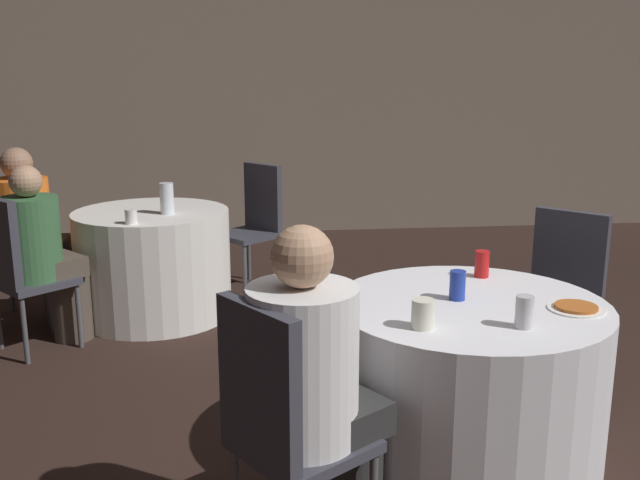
{
  "coord_description": "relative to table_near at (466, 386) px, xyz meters",
  "views": [
    {
      "loc": [
        -0.95,
        -2.64,
        1.65
      ],
      "look_at": [
        -0.57,
        0.78,
        0.83
      ],
      "focal_mm": 40.0,
      "sensor_mm": 36.0,
      "label": 1
    }
  ],
  "objects": [
    {
      "name": "ground_plane",
      "position": [
        0.03,
        -0.03,
        -0.37
      ],
      "size": [
        16.0,
        16.0,
        0.0
      ],
      "primitive_type": "plane",
      "color": "black"
    },
    {
      "name": "wall_back",
      "position": [
        0.03,
        4.67,
        1.03
      ],
      "size": [
        16.0,
        0.06,
        2.8
      ],
      "color": "gray",
      "rests_on": "ground_plane"
    },
    {
      "name": "table_near",
      "position": [
        0.0,
        0.0,
        0.0
      ],
      "size": [
        1.13,
        1.13,
        0.73
      ],
      "color": "silver",
      "rests_on": "ground_plane"
    },
    {
      "name": "table_far",
      "position": [
        -1.53,
        2.13,
        0.0
      ],
      "size": [
        1.04,
        1.04,
        0.73
      ],
      "color": "white",
      "rests_on": "ground_plane"
    },
    {
      "name": "chair_near_southwest",
      "position": [
        -0.81,
        -0.55,
        0.19
      ],
      "size": [
        0.56,
        0.56,
        0.95
      ],
      "rotation": [
        0.0,
        0.0,
        -0.97
      ],
      "color": "#383842",
      "rests_on": "ground_plane"
    },
    {
      "name": "chair_near_northeast",
      "position": [
        0.71,
        0.68,
        0.19
      ],
      "size": [
        0.57,
        0.57,
        0.95
      ],
      "rotation": [
        0.0,
        0.0,
        -3.95
      ],
      "color": "#383842",
      "rests_on": "ground_plane"
    },
    {
      "name": "chair_far_west",
      "position": [
        -2.47,
        2.14,
        0.19
      ],
      "size": [
        0.41,
        0.4,
        0.95
      ],
      "rotation": [
        0.0,
        0.0,
        -1.58
      ],
      "color": "#383842",
      "rests_on": "ground_plane"
    },
    {
      "name": "chair_far_northeast",
      "position": [
        -0.81,
        2.74,
        0.19
      ],
      "size": [
        0.56,
        0.56,
        0.95
      ],
      "rotation": [
        0.0,
        0.0,
        -4.0
      ],
      "color": "#383842",
      "rests_on": "ground_plane"
    },
    {
      "name": "chair_far_southwest",
      "position": [
        -2.23,
        1.5,
        0.19
      ],
      "size": [
        0.56,
        0.56,
        0.95
      ],
      "rotation": [
        0.0,
        0.0,
        -0.85
      ],
      "color": "#383842",
      "rests_on": "ground_plane"
    },
    {
      "name": "person_white_shirt",
      "position": [
        -0.68,
        -0.46,
        0.24
      ],
      "size": [
        0.51,
        0.48,
        1.18
      ],
      "rotation": [
        0.0,
        0.0,
        -0.97
      ],
      "color": "#282828",
      "rests_on": "ground_plane"
    },
    {
      "name": "person_orange_shirt",
      "position": [
        -2.31,
        2.13,
        0.24
      ],
      "size": [
        0.52,
        0.37,
        1.17
      ],
      "rotation": [
        0.0,
        0.0,
        -1.58
      ],
      "color": "#282828",
      "rests_on": "ground_plane"
    },
    {
      "name": "person_green_jacket",
      "position": [
        -2.11,
        1.61,
        0.2
      ],
      "size": [
        0.48,
        0.47,
        1.12
      ],
      "rotation": [
        0.0,
        0.0,
        -0.85
      ],
      "color": "#4C4238",
      "rests_on": "ground_plane"
    },
    {
      "name": "pizza_plate_near",
      "position": [
        0.39,
        -0.13,
        0.37
      ],
      "size": [
        0.22,
        0.22,
        0.02
      ],
      "color": "white",
      "rests_on": "table_near"
    },
    {
      "name": "soda_can_blue",
      "position": [
        -0.04,
        0.05,
        0.43
      ],
      "size": [
        0.07,
        0.07,
        0.12
      ],
      "color": "#1E38A5",
      "rests_on": "table_near"
    },
    {
      "name": "soda_can_silver",
      "position": [
        0.1,
        -0.3,
        0.43
      ],
      "size": [
        0.07,
        0.07,
        0.12
      ],
      "color": "silver",
      "rests_on": "table_near"
    },
    {
      "name": "soda_can_red",
      "position": [
        0.17,
        0.36,
        0.43
      ],
      "size": [
        0.07,
        0.07,
        0.12
      ],
      "color": "red",
      "rests_on": "table_near"
    },
    {
      "name": "cup_near",
      "position": [
        -0.27,
        -0.27,
        0.42
      ],
      "size": [
        0.09,
        0.09,
        0.11
      ],
      "color": "silver",
      "rests_on": "table_near"
    },
    {
      "name": "bottle_far",
      "position": [
        -1.41,
        2.01,
        0.47
      ],
      "size": [
        0.09,
        0.09,
        0.2
      ],
      "color": "silver",
      "rests_on": "table_far"
    },
    {
      "name": "cup_far",
      "position": [
        -1.6,
        1.71,
        0.41
      ],
      "size": [
        0.07,
        0.07,
        0.09
      ],
      "color": "white",
      "rests_on": "table_far"
    }
  ]
}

